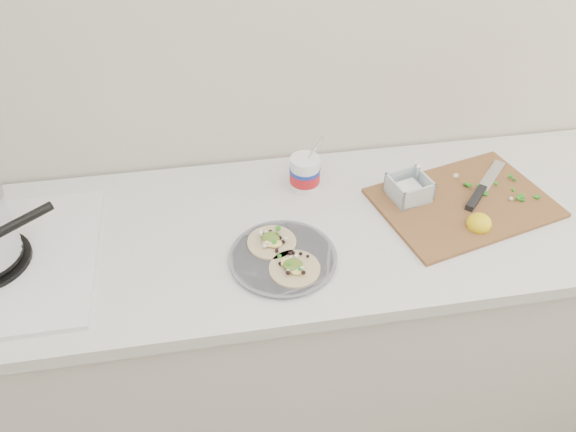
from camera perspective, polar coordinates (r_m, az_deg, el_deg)
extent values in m
cube|color=beige|center=(1.59, -1.58, 17.41)|extent=(3.50, 0.05, 2.60)
cube|color=silver|center=(1.90, 0.21, -11.25)|extent=(2.40, 0.62, 0.86)
cube|color=silver|center=(1.56, 0.37, -1.70)|extent=(2.44, 0.66, 0.04)
cylinder|color=slate|center=(1.45, -0.52, -4.28)|extent=(0.26, 0.26, 0.01)
cylinder|color=slate|center=(1.44, -0.52, -4.14)|extent=(0.28, 0.28, 0.00)
cylinder|color=white|center=(1.65, 1.72, 4.36)|extent=(0.09, 0.09, 0.11)
cylinder|color=red|center=(1.65, 1.72, 4.21)|extent=(0.09, 0.09, 0.04)
cylinder|color=#192D99|center=(1.64, 1.73, 4.73)|extent=(0.09, 0.09, 0.01)
cube|color=brown|center=(1.69, 17.40, 1.31)|extent=(0.55, 0.44, 0.01)
cube|color=white|center=(1.65, 12.14, 2.53)|extent=(0.07, 0.07, 0.03)
ellipsoid|color=yellow|center=(1.60, 18.89, -0.53)|extent=(0.07, 0.07, 0.06)
cube|color=silver|center=(1.81, 19.93, 3.86)|extent=(0.15, 0.15, 0.00)
cube|color=black|center=(1.69, 18.56, 1.75)|extent=(0.10, 0.10, 0.02)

